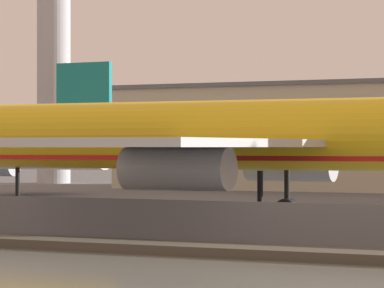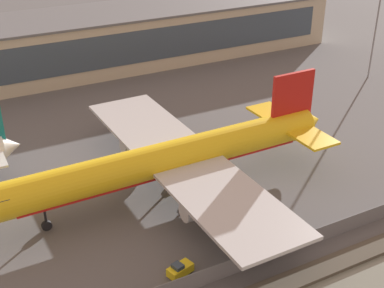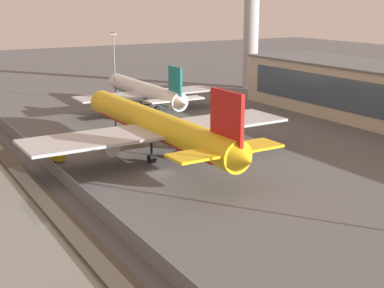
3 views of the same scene
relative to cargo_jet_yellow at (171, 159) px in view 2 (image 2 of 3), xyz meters
The scene contains 7 objects.
ground_plane 11.28m from the cargo_jet_yellow, 23.88° to the right, with size 500.00×500.00×0.00m, color #565659.
shoreline_seawall 26.53m from the cargo_jet_yellow, 70.23° to the right, with size 320.00×3.00×0.50m.
perimeter_fence 22.23m from the cargo_jet_yellow, 66.21° to the right, with size 280.00×0.10×2.43m.
cargo_jet_yellow is the anchor object (origin of this frame).
baggage_tug 19.06m from the cargo_jet_yellow, 113.06° to the right, with size 3.51×2.39×1.80m.
terminal_building 62.72m from the cargo_jet_yellow, 75.28° to the left, with size 111.34×22.43×13.14m.
apron_light_mast_apron_east 67.80m from the cargo_jet_yellow, 20.41° to the left, with size 3.20×0.40×25.32m.
Camera 2 is at (-38.34, -58.01, 44.17)m, focal length 50.00 mm.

